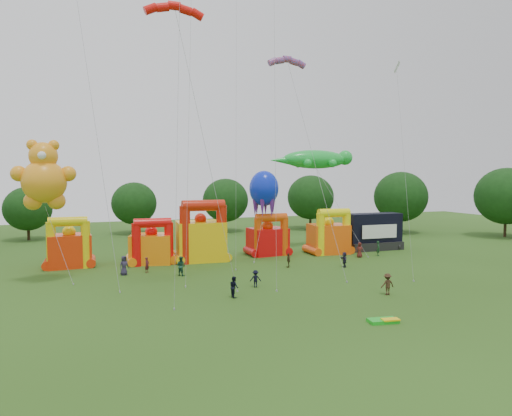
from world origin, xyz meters
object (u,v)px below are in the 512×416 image
object	(u,v)px
bouncy_castle_2	(201,238)
stage_trailer	(373,232)
spectator_0	(124,265)
spectator_4	(288,260)
gecko_kite	(334,196)
teddy_bear_kite	(48,195)
bouncy_castle_0	(69,248)
octopus_kite	(262,212)

from	to	relation	value
bouncy_castle_2	stage_trailer	distance (m)	24.07
spectator_0	spectator_4	bearing A→B (deg)	-29.66
spectator_0	gecko_kite	bearing A→B (deg)	-9.82
spectator_0	spectator_4	size ratio (longest dim) A/B	1.25
teddy_bear_kite	gecko_kite	size ratio (longest dim) A/B	0.98
bouncy_castle_0	bouncy_castle_2	world-z (taller)	bouncy_castle_2
teddy_bear_kite	spectator_0	bearing A→B (deg)	11.75
octopus_kite	spectator_0	world-z (taller)	octopus_kite
teddy_bear_kite	spectator_4	bearing A→B (deg)	-1.27
stage_trailer	spectator_4	distance (m)	17.65
spectator_4	bouncy_castle_0	bearing A→B (deg)	-89.60
bouncy_castle_2	gecko_kite	world-z (taller)	gecko_kite
stage_trailer	teddy_bear_kite	xyz separation A→B (m)	(-39.91, -6.99, 5.87)
gecko_kite	octopus_kite	world-z (taller)	gecko_kite
bouncy_castle_2	teddy_bear_kite	size ratio (longest dim) A/B	0.54
teddy_bear_kite	spectator_0	size ratio (longest dim) A/B	6.80
teddy_bear_kite	bouncy_castle_2	bearing A→B (deg)	22.65
octopus_kite	gecko_kite	bearing A→B (deg)	10.28
gecko_kite	spectator_4	distance (m)	14.85
bouncy_castle_2	teddy_bear_kite	xyz separation A→B (m)	(-15.84, -6.61, 5.52)
bouncy_castle_0	teddy_bear_kite	size ratio (longest dim) A/B	0.42
spectator_0	bouncy_castle_0	bearing A→B (deg)	107.67
bouncy_castle_0	teddy_bear_kite	distance (m)	9.88
octopus_kite	spectator_4	bearing A→B (deg)	-83.33
bouncy_castle_0	gecko_kite	world-z (taller)	gecko_kite
gecko_kite	spectator_0	xyz separation A→B (m)	(-27.53, -6.60, -6.38)
stage_trailer	octopus_kite	size ratio (longest dim) A/B	0.72
spectator_0	teddy_bear_kite	bearing A→B (deg)	168.45
teddy_bear_kite	stage_trailer	bearing A→B (deg)	9.93
bouncy_castle_2	octopus_kite	distance (m)	7.97
teddy_bear_kite	gecko_kite	xyz separation A→B (m)	(34.25, 8.00, -0.91)
octopus_kite	bouncy_castle_2	bearing A→B (deg)	175.31
bouncy_castle_0	teddy_bear_kite	world-z (taller)	teddy_bear_kite
gecko_kite	bouncy_castle_2	bearing A→B (deg)	-175.70
octopus_kite	spectator_0	bearing A→B (deg)	-164.44
bouncy_castle_0	spectator_4	bearing A→B (deg)	-19.80
bouncy_castle_0	octopus_kite	world-z (taller)	octopus_kite
stage_trailer	spectator_0	world-z (taller)	stage_trailer
bouncy_castle_0	stage_trailer	xyz separation A→B (m)	(38.63, -0.67, 0.23)
bouncy_castle_2	spectator_0	bearing A→B (deg)	-150.26
spectator_0	spectator_4	distance (m)	17.42
bouncy_castle_0	octopus_kite	xyz separation A→B (m)	(21.98, -1.65, 3.43)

